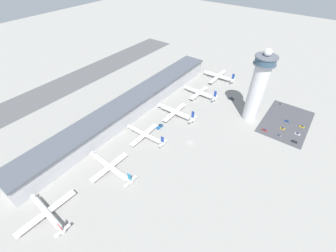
% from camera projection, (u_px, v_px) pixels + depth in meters
% --- Properties ---
extents(ground_plane, '(1000.00, 1000.00, 0.00)m').
position_uv_depth(ground_plane, '(190.00, 143.00, 194.21)').
color(ground_plane, gray).
extents(terminal_building, '(239.14, 25.00, 17.31)m').
position_uv_depth(terminal_building, '(130.00, 107.00, 220.24)').
color(terminal_building, '#B2B2B7').
rests_on(terminal_building, ground).
extents(runway_strip, '(358.71, 44.00, 0.01)m').
position_uv_depth(runway_strip, '(69.00, 83.00, 273.00)').
color(runway_strip, '#515154').
rests_on(runway_strip, ground).
extents(control_tower, '(18.67, 18.67, 69.40)m').
position_uv_depth(control_tower, '(258.00, 87.00, 199.15)').
color(control_tower, silver).
rests_on(control_tower, ground).
extents(parking_lot_surface, '(64.00, 40.00, 0.01)m').
position_uv_depth(parking_lot_surface, '(286.00, 122.00, 216.37)').
color(parking_lot_surface, '#424247').
rests_on(parking_lot_surface, ground).
extents(airplane_gate_alpha, '(39.47, 37.53, 11.72)m').
position_uv_depth(airplane_gate_alpha, '(47.00, 213.00, 140.63)').
color(airplane_gate_alpha, white).
rests_on(airplane_gate_alpha, ground).
extents(airplane_gate_bravo, '(33.90, 44.76, 12.66)m').
position_uv_depth(airplane_gate_bravo, '(110.00, 167.00, 168.63)').
color(airplane_gate_bravo, white).
rests_on(airplane_gate_bravo, ground).
extents(airplane_gate_charlie, '(33.59, 40.49, 11.41)m').
position_uv_depth(airplane_gate_charlie, '(145.00, 135.00, 196.67)').
color(airplane_gate_charlie, white).
rests_on(airplane_gate_charlie, ground).
extents(airplane_gate_delta, '(34.86, 41.58, 13.66)m').
position_uv_depth(airplane_gate_delta, '(175.00, 112.00, 220.99)').
color(airplane_gate_delta, white).
rests_on(airplane_gate_delta, ground).
extents(airplane_gate_echo, '(32.34, 39.47, 12.94)m').
position_uv_depth(airplane_gate_echo, '(200.00, 93.00, 249.03)').
color(airplane_gate_echo, white).
rests_on(airplane_gate_echo, ground).
extents(airplane_gate_foxtrot, '(40.04, 39.02, 13.01)m').
position_uv_depth(airplane_gate_foxtrot, '(219.00, 76.00, 277.41)').
color(airplane_gate_foxtrot, white).
rests_on(airplane_gate_foxtrot, ground).
extents(service_truck_catering, '(7.27, 2.85, 3.10)m').
position_uv_depth(service_truck_catering, '(160.00, 127.00, 209.17)').
color(service_truck_catering, black).
rests_on(service_truck_catering, ground).
extents(service_truck_fuel, '(3.01, 6.63, 2.73)m').
position_uv_depth(service_truck_fuel, '(231.00, 99.00, 245.16)').
color(service_truck_fuel, black).
rests_on(service_truck_fuel, ground).
extents(car_black_suv, '(2.07, 4.58, 1.39)m').
position_uv_depth(car_black_suv, '(297.00, 134.00, 202.18)').
color(car_black_suv, black).
rests_on(car_black_suv, ground).
extents(car_grey_coupe, '(1.78, 4.64, 1.56)m').
position_uv_depth(car_grey_coupe, '(279.00, 136.00, 200.35)').
color(car_grey_coupe, black).
rests_on(car_grey_coupe, ground).
extents(car_silver_sedan, '(2.03, 4.33, 1.36)m').
position_uv_depth(car_silver_sedan, '(287.00, 121.00, 216.18)').
color(car_silver_sedan, black).
rests_on(car_silver_sedan, ground).
extents(car_maroon_suv, '(2.00, 4.71, 1.57)m').
position_uv_depth(car_maroon_suv, '(280.00, 104.00, 237.55)').
color(car_maroon_suv, black).
rests_on(car_maroon_suv, ground).
extents(car_yellow_taxi, '(1.94, 4.80, 1.47)m').
position_uv_depth(car_yellow_taxi, '(294.00, 142.00, 194.62)').
color(car_yellow_taxi, black).
rests_on(car_yellow_taxi, ground).
extents(car_navy_sedan, '(1.97, 4.30, 1.51)m').
position_uv_depth(car_navy_sedan, '(302.00, 126.00, 209.98)').
color(car_navy_sedan, black).
rests_on(car_navy_sedan, ground).
extents(car_blue_compact, '(1.82, 4.52, 1.46)m').
position_uv_depth(car_blue_compact, '(264.00, 130.00, 206.24)').
color(car_blue_compact, black).
rests_on(car_blue_compact, ground).
extents(car_green_van, '(1.89, 4.26, 1.47)m').
position_uv_depth(car_green_van, '(282.00, 128.00, 207.87)').
color(car_green_van, black).
rests_on(car_green_van, ground).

